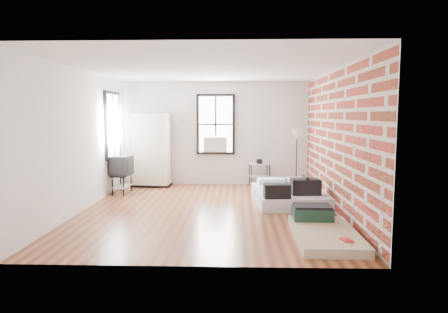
{
  "coord_description": "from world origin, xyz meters",
  "views": [
    {
      "loc": [
        0.58,
        -7.86,
        1.91
      ],
      "look_at": [
        0.31,
        0.3,
        1.05
      ],
      "focal_mm": 32.0,
      "sensor_mm": 36.0,
      "label": 1
    }
  ],
  "objects_px": {
    "wardrobe": "(151,150)",
    "tv_stand": "(122,167)",
    "floor_lamp": "(297,137)",
    "side_table": "(259,168)",
    "mattress_main": "(290,194)",
    "mattress_bare": "(322,229)"
  },
  "relations": [
    {
      "from": "wardrobe",
      "to": "tv_stand",
      "type": "height_order",
      "value": "wardrobe"
    },
    {
      "from": "side_table",
      "to": "mattress_main",
      "type": "bearing_deg",
      "value": -73.73
    },
    {
      "from": "mattress_bare",
      "to": "mattress_main",
      "type": "bearing_deg",
      "value": 95.15
    },
    {
      "from": "side_table",
      "to": "tv_stand",
      "type": "relative_size",
      "value": 0.79
    },
    {
      "from": "tv_stand",
      "to": "mattress_main",
      "type": "bearing_deg",
      "value": -8.31
    },
    {
      "from": "tv_stand",
      "to": "side_table",
      "type": "bearing_deg",
      "value": 21.72
    },
    {
      "from": "mattress_main",
      "to": "side_table",
      "type": "relative_size",
      "value": 2.94
    },
    {
      "from": "mattress_bare",
      "to": "side_table",
      "type": "distance_m",
      "value": 4.46
    },
    {
      "from": "side_table",
      "to": "tv_stand",
      "type": "xyz_separation_m",
      "value": [
        -3.39,
        -1.08,
        0.16
      ]
    },
    {
      "from": "mattress_main",
      "to": "wardrobe",
      "type": "distance_m",
      "value": 4.0
    },
    {
      "from": "mattress_bare",
      "to": "tv_stand",
      "type": "distance_m",
      "value": 5.33
    },
    {
      "from": "mattress_main",
      "to": "side_table",
      "type": "bearing_deg",
      "value": 102.38
    },
    {
      "from": "mattress_main",
      "to": "mattress_bare",
      "type": "bearing_deg",
      "value": -89.56
    },
    {
      "from": "floor_lamp",
      "to": "wardrobe",
      "type": "bearing_deg",
      "value": 180.0
    },
    {
      "from": "mattress_bare",
      "to": "wardrobe",
      "type": "bearing_deg",
      "value": 130.94
    },
    {
      "from": "mattress_main",
      "to": "floor_lamp",
      "type": "distance_m",
      "value": 2.24
    },
    {
      "from": "mattress_main",
      "to": "side_table",
      "type": "xyz_separation_m",
      "value": [
        -0.57,
        1.95,
        0.32
      ]
    },
    {
      "from": "mattress_bare",
      "to": "tv_stand",
      "type": "relative_size",
      "value": 1.95
    },
    {
      "from": "wardrobe",
      "to": "floor_lamp",
      "type": "height_order",
      "value": "wardrobe"
    },
    {
      "from": "mattress_main",
      "to": "floor_lamp",
      "type": "xyz_separation_m",
      "value": [
        0.4,
        1.88,
        1.14
      ]
    },
    {
      "from": "wardrobe",
      "to": "tv_stand",
      "type": "relative_size",
      "value": 2.12
    },
    {
      "from": "mattress_bare",
      "to": "floor_lamp",
      "type": "bearing_deg",
      "value": 87.9
    }
  ]
}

